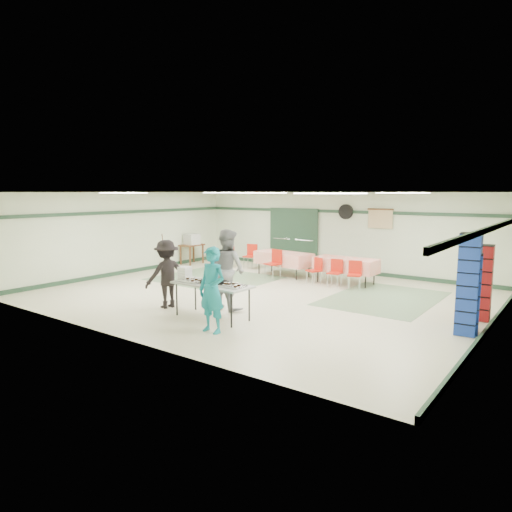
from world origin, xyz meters
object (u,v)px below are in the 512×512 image
Objects in this scene: chair_d at (275,261)px; crate_stack_red at (481,283)px; chair_a at (336,270)px; volunteer_teal at (212,290)px; chair_b at (316,268)px; broom at (164,251)px; dining_table_a at (346,265)px; chair_loose_b at (230,254)px; crate_stack_blue_b at (468,285)px; printer_table at (192,247)px; office_printer at (192,239)px; serving_table at (212,286)px; volunteer_grey at (227,269)px; volunteer_dark at (167,274)px; crate_stack_blue_a at (469,294)px; chair_loose_a at (251,254)px; dining_table_b at (283,258)px; chair_c at (355,272)px.

chair_d is 0.57× the size of crate_stack_red.
volunteer_teal is at bearing -94.39° from chair_a.
chair_b is 0.64× the size of broom.
chair_loose_b is (-4.68, 0.26, -0.10)m from dining_table_a.
crate_stack_blue_b is 2.11× the size of printer_table.
chair_a is at bearing 2.24° from office_printer.
serving_table is at bearing -45.79° from printer_table.
serving_table is 1.96× the size of printer_table.
crate_stack_red is (3.99, -1.89, 0.24)m from dining_table_a.
crate_stack_blue_b is (0.00, -1.29, 0.17)m from crate_stack_red.
volunteer_teal is 1.78m from volunteer_grey.
chair_d is at bearing -162.35° from volunteer_dark.
volunteer_dark is 6.57m from printer_table.
volunteer_dark is 0.99× the size of crate_stack_red.
printer_table is at bearing 163.58° from crate_stack_blue_a.
printer_table is (-5.40, 4.37, -0.29)m from volunteer_grey.
crate_stack_blue_b is (8.67, -3.44, 0.50)m from chair_loose_b.
crate_stack_red is (4.01, 4.03, -0.03)m from volunteer_teal.
chair_a is at bearing 25.57° from chair_b.
chair_a is (0.86, 3.81, -0.45)m from volunteer_grey.
crate_stack_blue_a is at bearing 9.65° from chair_loose_b.
chair_d is 0.47× the size of crate_stack_blue_b.
chair_loose_a is (-1.72, 5.59, -0.27)m from volunteer_dark.
chair_a reaches higher than dining_table_b.
volunteer_teal is 1.04× the size of crate_stack_red.
dining_table_b is 2.81m from chair_c.
crate_stack_blue_a is 10.52m from broom.
chair_d reaches higher than serving_table.
crate_stack_blue_a is at bearing -34.80° from chair_loose_a.
chair_b is (1.48, 4.53, -0.32)m from volunteer_dark.
serving_table reaches higher than printer_table.
chair_a is 0.51× the size of crate_stack_blue_a.
serving_table is at bearing 133.19° from volunteer_teal.
chair_a is 0.91× the size of chair_loose_a.
dining_table_a is 0.95× the size of crate_stack_blue_b.
broom is (-6.39, -1.33, 0.06)m from dining_table_a.
volunteer_teal is 6.31m from dining_table_b.
crate_stack_blue_a reaches higher than broom.
volunteer_teal is 5.78m from chair_d.
chair_d is 0.59× the size of crate_stack_blue_a.
dining_table_b is at bearing 7.47° from office_printer.
crate_stack_red is at bearing 46.41° from volunteer_teal.
dining_table_a is at bearing -91.34° from volunteer_grey.
dining_table_a is (0.68, 5.18, -0.15)m from serving_table.
office_printer is (-4.14, 0.56, 0.38)m from chair_d.
serving_table is 0.98× the size of dining_table_a.
serving_table is 2.34× the size of chair_loose_b.
serving_table is at bearing -65.00° from chair_b.
serving_table is 2.32× the size of chair_b.
volunteer_grey is 5.71m from chair_loose_a.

